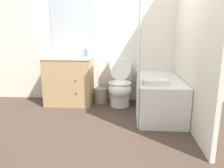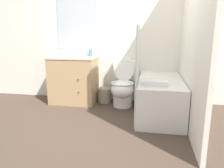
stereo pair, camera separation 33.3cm
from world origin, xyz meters
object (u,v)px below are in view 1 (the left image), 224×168
(sink_faucet, at_px, (71,54))
(tissue_box, at_px, (79,54))
(soap_dispenser, at_px, (86,53))
(bath_towel_folded, at_px, (156,82))
(toilet, at_px, (120,86))
(wastebasket, at_px, (101,95))
(hand_towel_folded, at_px, (51,56))
(vanity_cabinet, at_px, (69,80))
(bathtub, at_px, (158,96))

(sink_faucet, height_order, tissue_box, sink_faucet)
(soap_dispenser, relative_size, bath_towel_folded, 0.45)
(toilet, distance_m, wastebasket, 0.44)
(hand_towel_folded, bearing_deg, vanity_cabinet, 32.77)
(bathtub, bearing_deg, wastebasket, 154.31)
(vanity_cabinet, bearing_deg, bathtub, -14.57)
(sink_faucet, bearing_deg, bathtub, -21.19)
(vanity_cabinet, relative_size, bathtub, 0.62)
(sink_faucet, xyz_separation_m, bathtub, (1.56, -0.60, -0.60))
(wastebasket, xyz_separation_m, soap_dispenser, (-0.25, -0.03, 0.79))
(vanity_cabinet, bearing_deg, sink_faucet, 90.00)
(vanity_cabinet, height_order, tissue_box, tissue_box)
(soap_dispenser, xyz_separation_m, bath_towel_folded, (1.14, -0.84, -0.32))
(vanity_cabinet, distance_m, hand_towel_folded, 0.54)
(soap_dispenser, distance_m, hand_towel_folded, 0.60)
(toilet, bearing_deg, bath_towel_folded, -54.37)
(vanity_cabinet, xyz_separation_m, bath_towel_folded, (1.46, -0.80, 0.17))
(bathtub, xyz_separation_m, bath_towel_folded, (-0.10, -0.40, 0.32))
(tissue_box, bearing_deg, bathtub, -19.34)
(vanity_cabinet, relative_size, soap_dispenser, 5.59)
(vanity_cabinet, bearing_deg, soap_dispenser, 7.04)
(bathtub, bearing_deg, soap_dispenser, 160.35)
(toilet, xyz_separation_m, wastebasket, (-0.36, 0.13, -0.22))
(tissue_box, distance_m, hand_towel_folded, 0.50)
(sink_faucet, distance_m, hand_towel_folded, 0.44)
(toilet, relative_size, bath_towel_folded, 2.55)
(sink_faucet, bearing_deg, wastebasket, -12.69)
(vanity_cabinet, xyz_separation_m, toilet, (0.93, -0.06, -0.08))
(sink_faucet, bearing_deg, vanity_cabinet, -90.00)
(sink_faucet, distance_m, toilet, 1.10)
(soap_dispenser, height_order, hand_towel_folded, soap_dispenser)
(tissue_box, relative_size, hand_towel_folded, 0.57)
(hand_towel_folded, bearing_deg, tissue_box, 28.90)
(toilet, height_order, bathtub, toilet)
(sink_faucet, height_order, hand_towel_folded, sink_faucet)
(wastebasket, bearing_deg, vanity_cabinet, -172.83)
(toilet, height_order, wastebasket, toilet)
(tissue_box, relative_size, soap_dispenser, 0.94)
(sink_faucet, height_order, bathtub, sink_faucet)
(bathtub, xyz_separation_m, soap_dispenser, (-1.24, 0.44, 0.64))
(sink_faucet, xyz_separation_m, tissue_box, (0.18, -0.12, 0.01))
(wastebasket, relative_size, tissue_box, 1.89)
(wastebasket, bearing_deg, tissue_box, 179.06)
(wastebasket, relative_size, hand_towel_folded, 1.07)
(toilet, relative_size, wastebasket, 3.19)
(vanity_cabinet, xyz_separation_m, soap_dispenser, (0.32, 0.04, 0.49))
(vanity_cabinet, distance_m, wastebasket, 0.65)
(hand_towel_folded, bearing_deg, wastebasket, 15.95)
(hand_towel_folded, bearing_deg, soap_dispenser, 19.56)
(wastebasket, xyz_separation_m, tissue_box, (-0.38, 0.01, 0.77))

